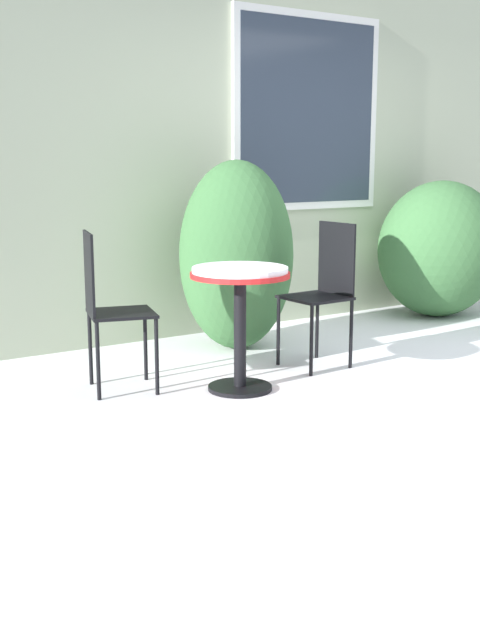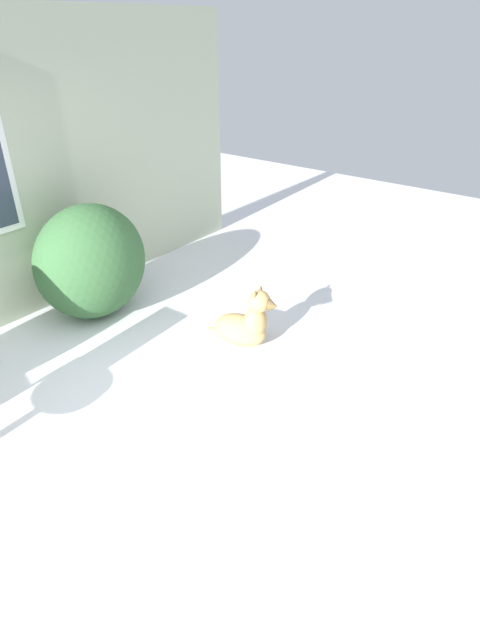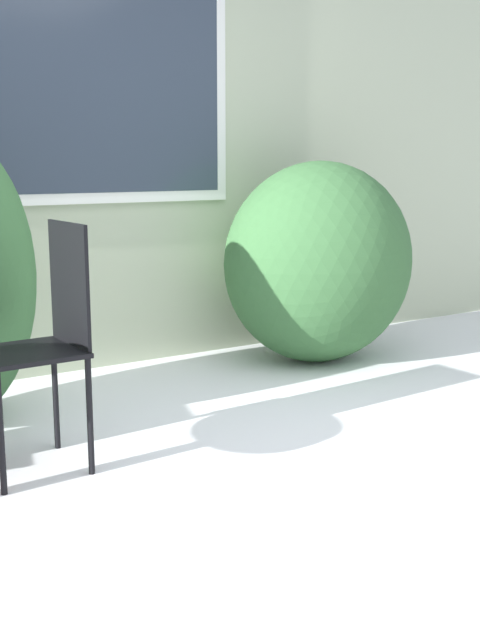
# 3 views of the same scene
# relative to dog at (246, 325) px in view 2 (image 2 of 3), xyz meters

# --- Properties ---
(ground_plane) EXTENTS (16.00, 16.00, 0.00)m
(ground_plane) POSITION_rel_dog_xyz_m (-1.69, 0.02, -0.23)
(ground_plane) COLOR white
(shrub_middle) EXTENTS (1.19, 0.96, 1.19)m
(shrub_middle) POSITION_rel_dog_xyz_m (-0.46, 1.64, 0.37)
(shrub_middle) COLOR #386638
(shrub_middle) RESTS_ON ground_plane
(dog) EXTENTS (0.42, 0.76, 0.64)m
(dog) POSITION_rel_dog_xyz_m (0.00, 0.00, 0.00)
(dog) COLOR tan
(dog) RESTS_ON ground_plane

